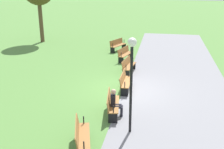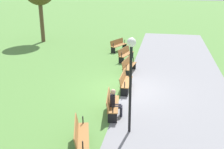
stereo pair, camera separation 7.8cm
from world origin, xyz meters
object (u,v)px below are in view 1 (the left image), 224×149
at_px(bench_1, 125,54).
at_px(bench_2, 128,65).
at_px(bench_4, 112,103).
at_px(bench_0, 118,45).
at_px(lamp_post, 132,68).
at_px(bench_3, 125,81).
at_px(bench_5, 81,135).
at_px(person_seated, 115,102).

xyz_separation_m(bench_1, bench_2, (2.62, 0.57, 0.00)).
relative_size(bench_1, bench_4, 1.01).
relative_size(bench_0, bench_4, 0.99).
bearing_deg(lamp_post, bench_3, -169.41).
height_order(bench_2, bench_5, same).
bearing_deg(bench_4, bench_0, 179.94).
relative_size(bench_0, bench_5, 0.99).
height_order(bench_1, bench_3, same).
bearing_deg(bench_5, bench_2, 159.38).
distance_m(bench_5, lamp_post, 2.89).
xyz_separation_m(bench_0, bench_5, (13.09, 0.94, 0.00)).
bearing_deg(person_seated, bench_3, 171.18).
height_order(bench_0, bench_5, same).
relative_size(bench_0, person_seated, 1.47).
distance_m(bench_2, lamp_post, 7.02).
relative_size(bench_5, lamp_post, 0.49).
bearing_deg(bench_1, person_seated, 21.70).
bearing_deg(bench_2, bench_4, 8.26).
bearing_deg(bench_5, bench_1, 163.48).
bearing_deg(lamp_post, bench_0, -168.27).
bearing_deg(bench_2, bench_5, 4.16).
bearing_deg(bench_0, person_seated, 33.74).
distance_m(bench_2, person_seated, 5.49).
distance_m(bench_2, bench_5, 7.99).
xyz_separation_m(bench_1, bench_3, (5.29, 0.76, 0.00)).
bearing_deg(bench_4, bench_5, -20.56).
bearing_deg(lamp_post, person_seated, -146.28).
bearing_deg(bench_3, person_seated, -0.56).
bearing_deg(bench_5, person_seated, 146.94).
bearing_deg(bench_4, person_seated, 41.00).
xyz_separation_m(bench_0, lamp_post, (11.77, 2.44, 2.08)).
relative_size(bench_2, lamp_post, 0.49).
xyz_separation_m(bench_4, bench_5, (2.62, -0.57, 0.00)).
bearing_deg(bench_3, bench_0, -167.70).
height_order(bench_3, bench_4, same).
relative_size(bench_3, bench_4, 0.97).
height_order(bench_4, bench_5, same).
bearing_deg(bench_1, bench_4, 20.62).
distance_m(bench_0, bench_5, 13.13).
relative_size(bench_3, bench_5, 0.96).
relative_size(bench_3, lamp_post, 0.48).
distance_m(bench_4, person_seated, 0.27).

